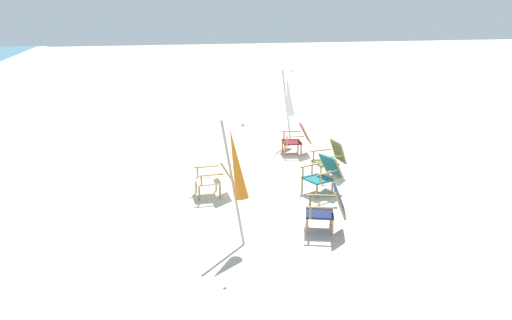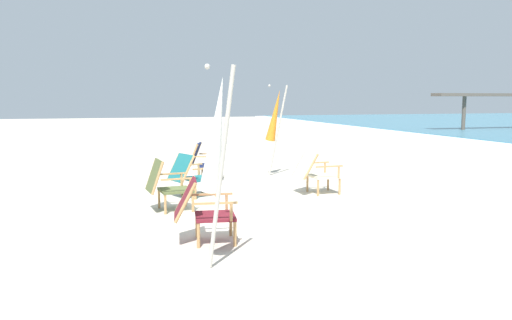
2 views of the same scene
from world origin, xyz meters
TOP-DOWN VIEW (x-y plane):
  - ground_plane at (0.00, 0.00)m, footprint 80.00×80.00m
  - beach_chair_front_right at (-1.15, -0.46)m, footprint 0.81×0.91m
  - beach_chair_front_left at (1.70, -0.77)m, footprint 0.66×0.81m
  - beach_chair_back_right at (-2.96, 0.09)m, footprint 0.76×0.84m
  - beach_chair_back_left at (-0.83, 1.79)m, footprint 0.61×0.78m
  - beach_chair_mid_center at (-0.16, -1.00)m, footprint 0.65×0.73m
  - umbrella_furled_white at (2.76, -0.79)m, footprint 0.49×0.40m
  - umbrella_furled_orange at (-3.07, 1.75)m, footprint 0.57×0.45m

SIDE VIEW (x-z plane):
  - ground_plane at x=0.00m, z-range 0.00..0.00m
  - beach_chair_back_left at x=-0.83m, z-range 0.03..0.81m
  - beach_chair_front_right at x=-1.15m, z-range 0.03..0.81m
  - beach_chair_front_left at x=1.70m, z-range 0.03..0.82m
  - beach_chair_back_right at x=-2.96m, z-range 0.02..0.83m
  - beach_chair_mid_center at x=-0.16m, z-range 0.02..0.84m
  - umbrella_furled_orange at x=-3.07m, z-range 0.32..2.39m
  - umbrella_furled_white at x=2.76m, z-range 0.32..2.42m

